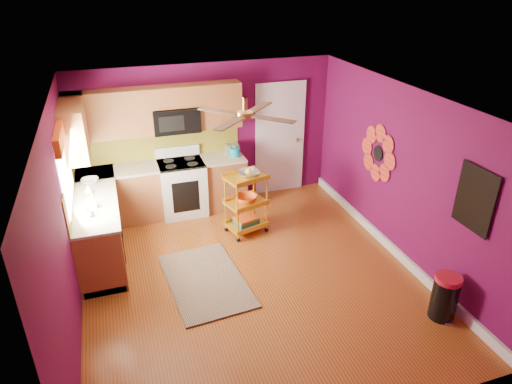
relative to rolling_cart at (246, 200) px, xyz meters
name	(u,v)px	position (x,y,z in m)	size (l,w,h in m)	color
ground	(251,276)	(-0.30, -1.18, -0.57)	(5.00, 5.00, 0.00)	brown
room_envelope	(252,170)	(-0.28, -1.18, 1.06)	(4.54, 5.04, 2.52)	#5B0A40
lower_cabinets	(138,205)	(-1.65, 0.64, -0.13)	(2.81, 2.31, 0.94)	brown
electric_range	(182,187)	(-0.85, 0.99, -0.09)	(0.76, 0.66, 1.13)	white
upper_cabinetry	(132,117)	(-1.55, 0.99, 1.23)	(2.80, 2.30, 1.26)	brown
left_window	(63,153)	(-2.52, -0.13, 1.17)	(0.08, 1.35, 1.08)	white
panel_door	(280,140)	(1.05, 1.29, 0.46)	(0.95, 0.11, 2.15)	white
right_wall_art	(417,171)	(1.92, -1.52, 0.88)	(0.04, 2.74, 1.04)	black
ceiling_fan	(245,114)	(-0.30, -0.98, 1.72)	(1.01, 1.01, 0.26)	#BF8C3F
shag_rug	(206,280)	(-0.93, -1.08, -0.56)	(0.99, 1.62, 0.02)	black
rolling_cart	(246,200)	(0.00, 0.00, 0.00)	(0.71, 0.59, 1.11)	gold
trash_can	(445,297)	(1.69, -2.69, -0.27)	(0.40, 0.40, 0.60)	black
teal_kettle	(235,152)	(0.10, 0.97, 0.46)	(0.18, 0.18, 0.21)	teal
toaster	(232,149)	(0.08, 1.11, 0.46)	(0.22, 0.15, 0.18)	beige
soap_bottle_a	(93,201)	(-2.26, -0.22, 0.47)	(0.09, 0.09, 0.20)	#EA3F72
soap_bottle_b	(89,190)	(-2.32, 0.21, 0.45)	(0.12, 0.12, 0.15)	white
counter_dish	(90,181)	(-2.30, 0.63, 0.40)	(0.26, 0.26, 0.06)	white
counter_cup	(89,213)	(-2.31, -0.47, 0.42)	(0.12, 0.12, 0.09)	white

